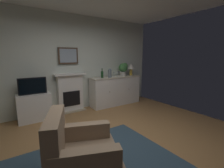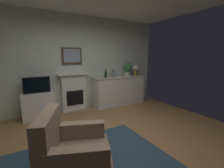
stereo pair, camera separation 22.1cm
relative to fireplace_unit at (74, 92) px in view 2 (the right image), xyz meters
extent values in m
cube|color=#9E7042|center=(0.13, -2.21, -0.60)|extent=(5.51, 4.74, 0.10)
cube|color=silver|center=(0.13, 0.13, 0.82)|extent=(5.51, 0.06, 2.73)
cube|color=white|center=(0.00, 0.01, -0.02)|extent=(0.70, 0.18, 1.05)
cube|color=tan|center=(0.00, -0.09, -0.53)|extent=(0.77, 0.20, 0.03)
cube|color=black|center=(0.00, -0.09, -0.16)|extent=(0.48, 0.02, 0.42)
cube|color=white|center=(0.00, -0.02, 0.53)|extent=(0.87, 0.27, 0.05)
cube|color=#473323|center=(0.00, 0.05, 1.04)|extent=(0.55, 0.03, 0.45)
cube|color=#8C99A8|center=(0.00, 0.03, 1.04)|extent=(0.47, 0.01, 0.37)
cube|color=white|center=(1.45, -0.18, -0.10)|extent=(1.69, 0.45, 0.90)
cube|color=beige|center=(1.45, -0.18, 0.36)|extent=(1.72, 0.48, 0.03)
sphere|color=brown|center=(1.07, -0.41, -0.04)|extent=(0.02, 0.02, 0.02)
sphere|color=brown|center=(1.82, -0.41, -0.04)|extent=(0.02, 0.02, 0.02)
cylinder|color=#B79338|center=(2.09, -0.18, 0.49)|extent=(0.10, 0.10, 0.22)
cone|color=silver|center=(2.09, -0.18, 0.69)|extent=(0.26, 0.26, 0.18)
cylinder|color=#193F1E|center=(0.94, -0.19, 0.48)|extent=(0.08, 0.08, 0.20)
cylinder|color=#193F1E|center=(0.94, -0.19, 0.62)|extent=(0.03, 0.03, 0.09)
cylinder|color=silver|center=(1.36, -0.21, 0.38)|extent=(0.06, 0.06, 0.00)
cylinder|color=silver|center=(1.36, -0.21, 0.43)|extent=(0.01, 0.01, 0.09)
cone|color=silver|center=(1.36, -0.21, 0.51)|extent=(0.07, 0.07, 0.07)
cylinder|color=silver|center=(1.47, -0.23, 0.38)|extent=(0.06, 0.06, 0.00)
cylinder|color=silver|center=(1.47, -0.23, 0.43)|extent=(0.01, 0.01, 0.09)
cone|color=silver|center=(1.47, -0.23, 0.51)|extent=(0.07, 0.07, 0.07)
cylinder|color=silver|center=(1.58, -0.23, 0.38)|extent=(0.06, 0.06, 0.00)
cylinder|color=silver|center=(1.58, -0.23, 0.43)|extent=(0.01, 0.01, 0.09)
cone|color=silver|center=(1.58, -0.23, 0.51)|extent=(0.07, 0.07, 0.07)
cylinder|color=slate|center=(1.19, -0.23, 0.50)|extent=(0.11, 0.11, 0.24)
sphere|color=slate|center=(1.19, -0.23, 0.62)|extent=(0.08, 0.08, 0.08)
cube|color=white|center=(-0.98, -0.16, -0.21)|extent=(0.75, 0.42, 0.67)
cube|color=black|center=(-0.98, -0.18, 0.32)|extent=(0.62, 0.06, 0.40)
cube|color=black|center=(-0.98, -0.22, 0.32)|extent=(0.57, 0.01, 0.35)
cylinder|color=beige|center=(1.79, -0.13, 0.45)|extent=(0.18, 0.18, 0.14)
sphere|color=#3D753D|center=(1.79, -0.13, 0.65)|extent=(0.30, 0.30, 0.30)
sphere|color=#3D753D|center=(1.85, -0.16, 0.72)|extent=(0.18, 0.18, 0.18)
cube|color=#8C7259|center=(-0.73, -2.66, -0.29)|extent=(1.02, 1.00, 0.32)
cube|color=#8C7259|center=(-1.04, -2.54, 0.12)|extent=(0.42, 0.77, 0.50)
cube|color=#8C7259|center=(-0.84, -2.96, -0.02)|extent=(0.72, 0.39, 0.22)
cube|color=#8C7259|center=(-0.61, -2.36, -0.02)|extent=(0.72, 0.39, 0.22)
cylinder|color=#473323|center=(-0.30, -2.48, -0.50)|extent=(0.05, 0.05, 0.10)
cylinder|color=#473323|center=(-0.93, -2.24, -0.50)|extent=(0.05, 0.05, 0.10)
camera|label=1|loc=(-1.41, -4.28, 1.01)|focal=24.97mm
camera|label=2|loc=(-1.22, -4.39, 1.01)|focal=24.97mm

